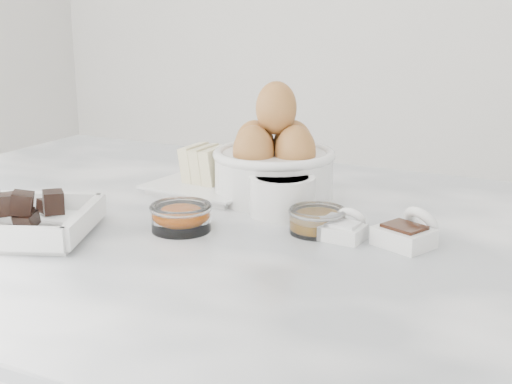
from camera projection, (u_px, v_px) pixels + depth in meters
marble_slab at (232, 240)px, 0.93m from camera, size 1.20×0.80×0.04m
chocolate_dish at (7, 216)px, 0.89m from camera, size 0.25×0.23×0.06m
butter_plate at (212, 177)px, 1.08m from camera, size 0.18×0.18×0.07m
sugar_ramekin at (282, 194)px, 0.96m from camera, size 0.09×0.09×0.05m
egg_bowl at (274, 161)px, 1.04m from camera, size 0.18×0.18×0.17m
honey_bowl at (318, 220)px, 0.89m from camera, size 0.07×0.07×0.03m
zest_bowl at (181, 216)px, 0.90m from camera, size 0.08×0.08×0.03m
vanilla_spoon at (408, 232)px, 0.85m from camera, size 0.08×0.09×0.05m
salt_spoon at (345, 228)px, 0.87m from camera, size 0.05×0.06×0.04m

